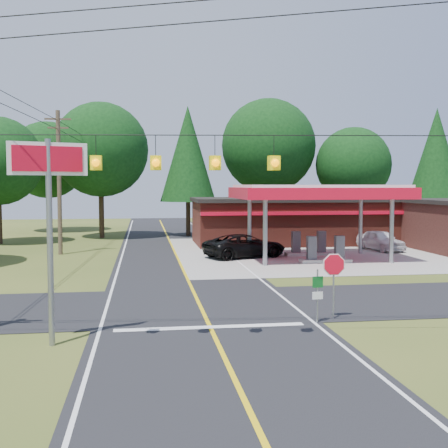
{
  "coord_description": "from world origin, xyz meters",
  "views": [
    {
      "loc": [
        -2.21,
        -22.29,
        4.87
      ],
      "look_at": [
        2.0,
        7.0,
        2.8
      ],
      "focal_mm": 45.0,
      "sensor_mm": 36.0,
      "label": 1
    }
  ],
  "objects": [
    {
      "name": "cross_road",
      "position": [
        0.0,
        0.0,
        0.01
      ],
      "size": [
        70.0,
        7.0,
        0.02
      ],
      "primitive_type": "cube",
      "color": "black",
      "rests_on": "ground"
    },
    {
      "name": "main_highway",
      "position": [
        0.0,
        0.0,
        0.01
      ],
      "size": [
        8.0,
        120.0,
        0.02
      ],
      "primitive_type": "cube",
      "color": "black",
      "rests_on": "ground"
    },
    {
      "name": "big_stop_sign",
      "position": [
        -5.0,
        -5.01,
        4.57
      ],
      "size": [
        2.21,
        0.85,
        6.23
      ],
      "color": "gray",
      "rests_on": "ground"
    },
    {
      "name": "convenience_store",
      "position": [
        10.0,
        22.98,
        1.92
      ],
      "size": [
        16.4,
        7.55,
        3.8
      ],
      "color": "maroon",
      "rests_on": "ground"
    },
    {
      "name": "route_sign_post",
      "position": [
        3.8,
        -3.52,
        1.13
      ],
      "size": [
        0.39,
        0.11,
        1.92
      ],
      "color": "gray",
      "rests_on": "ground"
    },
    {
      "name": "gas_canopy",
      "position": [
        9.0,
        13.0,
        4.27
      ],
      "size": [
        10.6,
        7.4,
        4.88
      ],
      "color": "gray",
      "rests_on": "ground"
    },
    {
      "name": "overhead_beacons",
      "position": [
        -1.0,
        -6.0,
        6.21
      ],
      "size": [
        17.04,
        2.04,
        1.03
      ],
      "color": "black",
      "rests_on": "ground"
    },
    {
      "name": "ground",
      "position": [
        0.0,
        0.0,
        0.0
      ],
      "size": [
        120.0,
        120.0,
        0.0
      ],
      "primitive_type": "plane",
      "color": "#3B4B1A",
      "rests_on": "ground"
    },
    {
      "name": "sedan_car",
      "position": [
        15.17,
        17.0,
        0.75
      ],
      "size": [
        5.14,
        5.14,
        1.5
      ],
      "primitive_type": "imported",
      "rotation": [
        0.0,
        0.0,
        0.18
      ],
      "color": "white",
      "rests_on": "ground"
    },
    {
      "name": "octagonal_stop_sign",
      "position": [
        4.56,
        -3.01,
        1.81
      ],
      "size": [
        0.84,
        0.11,
        2.42
      ],
      "color": "gray",
      "rests_on": "ground"
    },
    {
      "name": "utility_pole_far_left",
      "position": [
        -8.0,
        18.0,
        5.2
      ],
      "size": [
        1.8,
        0.3,
        10.0
      ],
      "color": "#473828",
      "rests_on": "ground"
    },
    {
      "name": "suv_car",
      "position": [
        4.5,
        14.5,
        0.78
      ],
      "size": [
        7.18,
        7.18,
        1.56
      ],
      "primitive_type": "imported",
      "rotation": [
        0.0,
        0.0,
        1.92
      ],
      "color": "black",
      "rests_on": "ground"
    },
    {
      "name": "treeline_backdrop",
      "position": [
        0.82,
        24.01,
        7.49
      ],
      "size": [
        70.27,
        51.59,
        13.3
      ],
      "color": "#332316",
      "rests_on": "ground"
    },
    {
      "name": "lane_center_yellow",
      "position": [
        0.0,
        0.0,
        0.03
      ],
      "size": [
        0.15,
        110.0,
        0.0
      ],
      "primitive_type": "cube",
      "color": "yellow",
      "rests_on": "main_highway"
    },
    {
      "name": "utility_pole_north",
      "position": [
        -6.5,
        35.0,
        4.75
      ],
      "size": [
        0.3,
        0.3,
        9.5
      ],
      "color": "#473828",
      "rests_on": "ground"
    }
  ]
}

